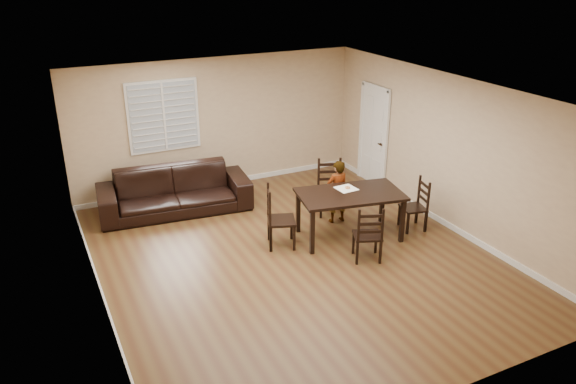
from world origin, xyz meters
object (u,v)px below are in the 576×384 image
object	(u,v)px
dining_table	(350,198)
chair_far	(369,238)
chair_left	(274,219)
donut	(347,187)
chair_right	(419,206)
chair_near	(329,188)
child	(337,192)
sofa	(175,191)

from	to	relation	value
dining_table	chair_far	world-z (taller)	chair_far
dining_table	chair_left	distance (m)	1.36
chair_left	donut	distance (m)	1.41
chair_far	chair_right	distance (m)	1.62
chair_left	chair_right	bearing A→B (deg)	-81.24
dining_table	chair_left	xyz separation A→B (m)	(-1.30, 0.28, -0.25)
chair_near	child	xyz separation A→B (m)	(-0.11, -0.46, 0.12)
chair_far	chair_left	distance (m)	1.61
chair_near	chair_far	world-z (taller)	chair_near
chair_near	sofa	world-z (taller)	chair_near
child	donut	bearing A→B (deg)	80.78
dining_table	chair_right	xyz separation A→B (m)	(1.29, -0.26, -0.31)
child	chair_far	bearing A→B (deg)	77.07
chair_near	sofa	distance (m)	2.94
chair_right	sofa	world-z (taller)	chair_right
chair_left	chair_right	xyz separation A→B (m)	(2.60, -0.53, -0.06)
chair_near	chair_left	bearing A→B (deg)	-131.02
dining_table	donut	distance (m)	0.23
sofa	chair_left	bearing A→B (deg)	-56.49
child	chair_near	bearing A→B (deg)	-104.77
dining_table	chair_far	size ratio (longest dim) A/B	2.01
chair_right	dining_table	bearing A→B (deg)	-88.56
chair_right	donut	bearing A→B (deg)	-97.21
sofa	chair_right	bearing A→B (deg)	-29.47
dining_table	child	world-z (taller)	child
chair_right	sofa	size ratio (longest dim) A/B	0.33
chair_near	donut	bearing A→B (deg)	-79.85
dining_table	chair_right	world-z (taller)	chair_right
chair_near	donut	distance (m)	0.99
chair_left	dining_table	bearing A→B (deg)	-81.62
child	chair_right	bearing A→B (deg)	142.08
child	donut	xyz separation A→B (m)	(-0.06, -0.43, 0.26)
chair_near	chair_right	bearing A→B (deg)	-30.49
chair_near	chair_far	distance (m)	2.03
chair_far	chair_right	bearing A→B (deg)	-134.45
chair_left	sofa	distance (m)	2.38
dining_table	donut	bearing A→B (deg)	83.66
chair_far	child	distance (m)	1.56
chair_near	chair_far	xyz separation A→B (m)	(-0.43, -1.98, -0.04)
chair_right	sofa	xyz separation A→B (m)	(-3.69, 2.64, -0.01)
dining_table	chair_far	bearing A→B (deg)	-91.43
chair_far	donut	distance (m)	1.19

